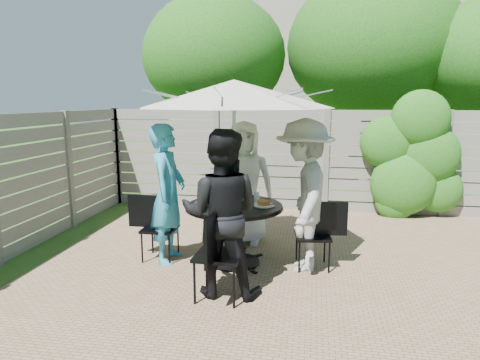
% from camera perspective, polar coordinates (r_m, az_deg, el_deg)
% --- Properties ---
extents(backyard_envelope, '(60.00, 60.00, 5.00)m').
position_cam_1_polar(backyard_envelope, '(15.02, 11.32, 12.73)').
color(backyard_envelope, '#2B5219').
rests_on(backyard_envelope, ground).
extents(patio_table, '(1.19, 1.19, 0.76)m').
position_cam_1_polar(patio_table, '(5.24, -0.75, -5.75)').
color(patio_table, black).
rests_on(patio_table, ground).
extents(umbrella, '(2.36, 2.36, 2.24)m').
position_cam_1_polar(umbrella, '(5.03, -0.80, 11.39)').
color(umbrella, silver).
rests_on(umbrella, ground).
extents(chair_back, '(0.42, 0.63, 0.87)m').
position_cam_1_polar(chair_back, '(6.23, 0.69, -5.66)').
color(chair_back, black).
rests_on(chair_back, ground).
extents(person_back, '(0.86, 0.57, 1.73)m').
position_cam_1_polar(person_back, '(5.96, 0.52, -0.42)').
color(person_back, silver).
rests_on(person_back, ground).
extents(chair_left, '(0.61, 0.41, 0.84)m').
position_cam_1_polar(chair_left, '(5.55, -10.71, -7.98)').
color(chair_left, black).
rests_on(chair_left, ground).
extents(person_left, '(0.43, 0.64, 1.73)m').
position_cam_1_polar(person_left, '(5.35, -9.58, -1.85)').
color(person_left, teal).
rests_on(person_left, ground).
extents(chair_front, '(0.48, 0.70, 0.96)m').
position_cam_1_polar(chair_front, '(4.43, -2.82, -12.26)').
color(chair_front, black).
rests_on(chair_front, ground).
extents(person_front, '(0.86, 0.68, 1.74)m').
position_cam_1_polar(person_front, '(4.36, -2.52, -4.55)').
color(person_front, black).
rests_on(person_front, ground).
extents(chair_right, '(0.62, 0.45, 0.83)m').
position_cam_1_polar(chair_right, '(5.27, 9.79, -9.02)').
color(chair_right, black).
rests_on(chair_right, ground).
extents(person_right, '(0.70, 1.18, 1.81)m').
position_cam_1_polar(person_right, '(5.08, 8.52, -2.05)').
color(person_right, '#9A9B96').
rests_on(person_right, ground).
extents(plate_back, '(0.26, 0.26, 0.06)m').
position_cam_1_polar(plate_back, '(5.52, -0.16, -2.16)').
color(plate_back, white).
rests_on(plate_back, patio_table).
extents(plate_left, '(0.26, 0.26, 0.06)m').
position_cam_1_polar(plate_left, '(5.24, -4.65, -2.89)').
color(plate_left, white).
rests_on(plate_left, patio_table).
extents(plate_front, '(0.26, 0.26, 0.06)m').
position_cam_1_polar(plate_front, '(4.83, -1.45, -4.04)').
color(plate_front, white).
rests_on(plate_front, patio_table).
extents(plate_right, '(0.26, 0.26, 0.06)m').
position_cam_1_polar(plate_right, '(5.13, 3.22, -3.17)').
color(plate_right, white).
rests_on(plate_right, patio_table).
extents(glass_back, '(0.07, 0.07, 0.14)m').
position_cam_1_polar(glass_back, '(5.43, -1.41, -1.89)').
color(glass_back, silver).
rests_on(glass_back, patio_table).
extents(glass_left, '(0.07, 0.07, 0.14)m').
position_cam_1_polar(glass_left, '(5.11, -3.83, -2.71)').
color(glass_left, silver).
rests_on(glass_left, patio_table).
extents(glass_front, '(0.07, 0.07, 0.14)m').
position_cam_1_polar(glass_front, '(4.90, -0.04, -3.27)').
color(glass_front, silver).
rests_on(glass_front, patio_table).
extents(glass_right, '(0.07, 0.07, 0.14)m').
position_cam_1_polar(glass_right, '(5.23, 2.23, -2.38)').
color(glass_right, silver).
rests_on(glass_right, patio_table).
extents(syrup_jug, '(0.09, 0.09, 0.16)m').
position_cam_1_polar(syrup_jug, '(5.22, -1.32, -2.29)').
color(syrup_jug, '#59280C').
rests_on(syrup_jug, patio_table).
extents(coffee_cup, '(0.08, 0.08, 0.12)m').
position_cam_1_polar(coffee_cup, '(5.36, 0.67, -2.15)').
color(coffee_cup, '#C6B293').
rests_on(coffee_cup, patio_table).
extents(bicycle, '(1.10, 1.85, 0.92)m').
position_cam_1_polar(bicycle, '(7.63, -1.76, -1.09)').
color(bicycle, '#333338').
rests_on(bicycle, ground).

